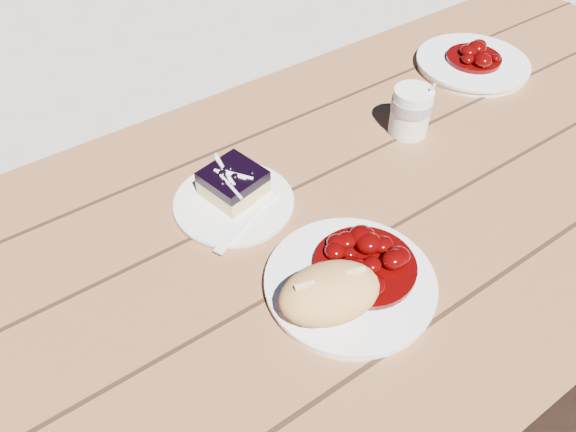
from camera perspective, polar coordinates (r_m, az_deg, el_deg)
ground at (r=1.51m, az=1.33°, el=-20.83°), size 60.00×60.00×0.00m
picnic_table at (r=1.00m, az=1.89°, el=-7.26°), size 2.00×1.55×0.75m
main_plate at (r=0.80m, az=6.32°, el=-6.86°), size 0.23×0.23×0.02m
goulash_stew at (r=0.79m, az=7.93°, el=-4.32°), size 0.15×0.15×0.04m
bread_roll at (r=0.73m, az=4.24°, el=-7.82°), size 0.16×0.12×0.07m
dessert_plate at (r=0.91m, az=-5.50°, el=1.28°), size 0.19×0.19×0.01m
blueberry_cake at (r=0.90m, az=-5.58°, el=3.39°), size 0.10×0.10×0.05m
fork_dessert at (r=0.86m, az=-4.78°, el=-0.99°), size 0.16×0.09×0.00m
coffee_cup at (r=1.05m, az=12.35°, el=10.33°), size 0.07×0.07×0.09m
second_plate at (r=1.30m, az=18.21°, el=14.46°), size 0.23×0.23×0.02m
second_stew at (r=1.29m, az=18.51°, el=15.55°), size 0.11×0.11×0.04m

